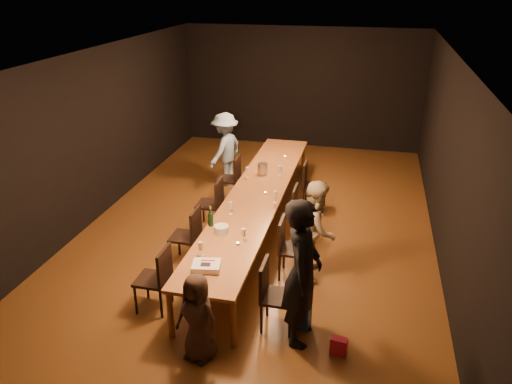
% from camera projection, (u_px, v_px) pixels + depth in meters
% --- Properties ---
extents(ground, '(10.00, 10.00, 0.00)m').
position_uv_depth(ground, '(256.00, 232.00, 8.74)').
color(ground, '#4E2D13').
rests_on(ground, ground).
extents(room_shell, '(6.04, 10.04, 3.02)m').
position_uv_depth(room_shell, '(256.00, 117.00, 7.90)').
color(room_shell, black).
rests_on(room_shell, ground).
extents(table, '(0.90, 6.00, 0.75)m').
position_uv_depth(table, '(256.00, 196.00, 8.45)').
color(table, '#9B582D').
rests_on(table, ground).
extents(chair_right_0, '(0.42, 0.42, 0.93)m').
position_uv_depth(chair_right_0, '(279.00, 296.00, 6.23)').
color(chair_right_0, black).
rests_on(chair_right_0, ground).
extents(chair_right_1, '(0.42, 0.42, 0.93)m').
position_uv_depth(chair_right_1, '(294.00, 249.00, 7.30)').
color(chair_right_1, black).
rests_on(chair_right_1, ground).
extents(chair_right_2, '(0.42, 0.42, 0.93)m').
position_uv_depth(chair_right_2, '(306.00, 213.00, 8.37)').
color(chair_right_2, black).
rests_on(chair_right_2, ground).
extents(chair_right_3, '(0.42, 0.42, 0.93)m').
position_uv_depth(chair_right_3, '(315.00, 186.00, 9.44)').
color(chair_right_3, black).
rests_on(chair_right_3, ground).
extents(chair_left_0, '(0.42, 0.42, 0.93)m').
position_uv_depth(chair_left_0, '(152.00, 279.00, 6.59)').
color(chair_left_0, black).
rests_on(chair_left_0, ground).
extents(chair_left_1, '(0.42, 0.42, 0.93)m').
position_uv_depth(chair_left_1, '(185.00, 236.00, 7.66)').
color(chair_left_1, black).
rests_on(chair_left_1, ground).
extents(chair_left_2, '(0.42, 0.42, 0.93)m').
position_uv_depth(chair_left_2, '(209.00, 204.00, 8.73)').
color(chair_left_2, black).
rests_on(chair_left_2, ground).
extents(chair_left_3, '(0.42, 0.42, 0.93)m').
position_uv_depth(chair_left_3, '(228.00, 178.00, 9.79)').
color(chair_left_3, black).
rests_on(chair_left_3, ground).
extents(woman_birthday, '(0.46, 0.70, 1.88)m').
position_uv_depth(woman_birthday, '(302.00, 273.00, 5.85)').
color(woman_birthday, black).
rests_on(woman_birthday, ground).
extents(woman_tan, '(0.57, 0.73, 1.49)m').
position_uv_depth(woman_tan, '(317.00, 229.00, 7.27)').
color(woman_tan, beige).
rests_on(woman_tan, ground).
extents(man_blue, '(0.83, 1.12, 1.55)m').
position_uv_depth(man_blue, '(225.00, 149.00, 10.46)').
color(man_blue, '#82A7C9').
rests_on(man_blue, ground).
extents(child, '(0.62, 0.49, 1.11)m').
position_uv_depth(child, '(198.00, 318.00, 5.70)').
color(child, '#38281F').
rests_on(child, ground).
extents(gift_bag_red, '(0.21, 0.14, 0.23)m').
position_uv_depth(gift_bag_red, '(339.00, 346.00, 5.90)').
color(gift_bag_red, red).
rests_on(gift_bag_red, ground).
extents(gift_bag_blue, '(0.29, 0.21, 0.33)m').
position_uv_depth(gift_bag_blue, '(300.00, 316.00, 6.35)').
color(gift_bag_blue, '#2550A1').
rests_on(gift_bag_blue, ground).
extents(birthday_cake, '(0.40, 0.34, 0.08)m').
position_uv_depth(birthday_cake, '(206.00, 266.00, 6.27)').
color(birthday_cake, white).
rests_on(birthday_cake, table).
extents(plate_stack, '(0.26, 0.26, 0.12)m').
position_uv_depth(plate_stack, '(221.00, 230.00, 7.12)').
color(plate_stack, white).
rests_on(plate_stack, table).
extents(champagne_bottle, '(0.08, 0.08, 0.32)m').
position_uv_depth(champagne_bottle, '(211.00, 216.00, 7.29)').
color(champagne_bottle, black).
rests_on(champagne_bottle, table).
extents(ice_bucket, '(0.25, 0.25, 0.20)m').
position_uv_depth(ice_bucket, '(263.00, 169.00, 9.20)').
color(ice_bucket, '#A6A7AB').
rests_on(ice_bucket, table).
extents(wineglass_0, '(0.06, 0.06, 0.21)m').
position_uv_depth(wineglass_0, '(201.00, 249.00, 6.53)').
color(wineglass_0, beige).
rests_on(wineglass_0, table).
extents(wineglass_1, '(0.06, 0.06, 0.21)m').
position_uv_depth(wineglass_1, '(243.00, 235.00, 6.87)').
color(wineglass_1, beige).
rests_on(wineglass_1, table).
extents(wineglass_2, '(0.06, 0.06, 0.21)m').
position_uv_depth(wineglass_2, '(231.00, 208.00, 7.67)').
color(wineglass_2, silver).
rests_on(wineglass_2, table).
extents(wineglass_3, '(0.06, 0.06, 0.21)m').
position_uv_depth(wineglass_3, '(275.00, 197.00, 8.05)').
color(wineglass_3, beige).
rests_on(wineglass_3, table).
extents(wineglass_4, '(0.06, 0.06, 0.21)m').
position_uv_depth(wineglass_4, '(247.00, 172.00, 9.03)').
color(wineglass_4, silver).
rests_on(wineglass_4, table).
extents(wineglass_5, '(0.06, 0.06, 0.21)m').
position_uv_depth(wineglass_5, '(280.00, 171.00, 9.09)').
color(wineglass_5, silver).
rests_on(wineglass_5, table).
extents(tealight_near, '(0.05, 0.05, 0.03)m').
position_uv_depth(tealight_near, '(238.00, 244.00, 6.83)').
color(tealight_near, '#B2B7B2').
rests_on(tealight_near, table).
extents(tealight_mid, '(0.05, 0.05, 0.03)m').
position_uv_depth(tealight_mid, '(265.00, 193.00, 8.40)').
color(tealight_mid, '#B2B7B2').
rests_on(tealight_mid, table).
extents(tealight_far, '(0.05, 0.05, 0.03)m').
position_uv_depth(tealight_far, '(285.00, 157.00, 10.06)').
color(tealight_far, '#B2B7B2').
rests_on(tealight_far, table).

